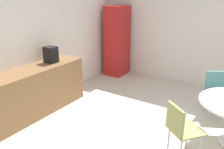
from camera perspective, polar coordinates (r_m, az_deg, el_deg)
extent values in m
cube|color=silver|center=(4.98, -19.34, 7.17)|extent=(6.00, 0.10, 2.60)
cube|color=silver|center=(6.10, 24.68, 8.61)|extent=(0.10, 6.00, 2.60)
cube|color=brown|center=(4.74, -19.17, -4.25)|extent=(2.39, 0.60, 0.90)
cube|color=#B21E1E|center=(6.62, 1.20, 7.96)|extent=(0.60, 0.50, 1.88)
cylinder|color=silver|center=(3.87, 17.45, -13.68)|extent=(0.02, 0.02, 0.42)
cylinder|color=silver|center=(3.67, 20.34, -16.07)|extent=(0.02, 0.02, 0.42)
cylinder|color=silver|center=(3.72, 13.33, -14.78)|extent=(0.02, 0.02, 0.42)
cube|color=#8C934C|center=(3.56, 17.17, -12.48)|extent=(0.59, 0.59, 0.03)
cube|color=#8C934C|center=(3.37, 14.81, -10.25)|extent=(0.27, 0.32, 0.38)
cylinder|color=silver|center=(4.77, 22.24, -7.63)|extent=(0.02, 0.02, 0.42)
cylinder|color=silver|center=(5.14, 24.61, -6.00)|extent=(0.02, 0.02, 0.42)
cylinder|color=silver|center=(5.04, 21.23, -6.02)|extent=(0.02, 0.02, 0.42)
cube|color=teal|center=(4.86, 23.83, -4.40)|extent=(0.57, 0.57, 0.03)
cube|color=teal|center=(4.96, 23.48, -1.38)|extent=(0.22, 0.35, 0.38)
cube|color=black|center=(4.91, -14.39, 4.62)|extent=(0.20, 0.24, 0.32)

